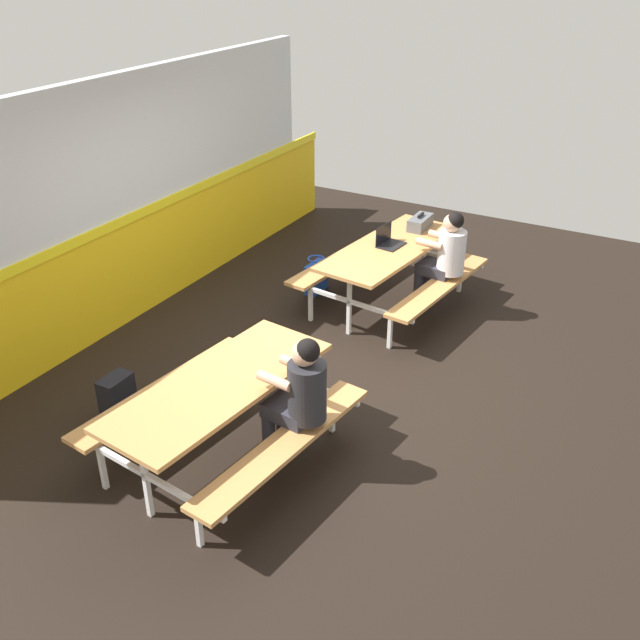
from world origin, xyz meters
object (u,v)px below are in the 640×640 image
Objects in this scene: laptop_dark at (389,241)px; backpack_dark at (117,399)px; toolbox_grey at (420,223)px; tote_bag_bright at (316,276)px; student_nearer at (299,393)px; student_further at (445,254)px; picnic_table_right at (390,260)px; picnic_table_left at (221,400)px.

backpack_dark is (-3.19, 1.13, -0.57)m from laptop_dark.
tote_bag_bright is (-0.74, 0.99, -0.62)m from toolbox_grey.
student_nearer is 2.81× the size of tote_bag_bright.
student_further is (3.08, -0.03, 0.00)m from student_nearer.
picnic_table_right reaches higher than tote_bag_bright.
student_further is 3.78m from backpack_dark.
backpack_dark is (-3.83, 1.24, -0.60)m from toolbox_grey.
backpack_dark is (-3.16, 1.17, -0.36)m from picnic_table_right.
laptop_dark reaches higher than picnic_table_right.
student_nearer is (-2.92, -0.55, 0.13)m from picnic_table_right.
picnic_table_left is 1.00× the size of picnic_table_right.
backpack_dark is at bearing 90.99° from picnic_table_left.
student_further is at bearing -77.50° from laptop_dark.
picnic_table_right is 0.71m from toolbox_grey.
laptop_dark is at bearing -19.55° from backpack_dark.
picnic_table_left is 3.22m from tote_bag_bright.
student_nearer reaches higher than picnic_table_left.
picnic_table_right is 0.99m from tote_bag_bright.
picnic_table_left is at bearing 179.30° from picnic_table_right.
student_nearer is at bearing -69.12° from picnic_table_left.
picnic_table_right is at bearing -20.24° from backpack_dark.
laptop_dark is at bearing 102.50° from student_further.
laptop_dark is (-0.14, 0.61, 0.08)m from student_further.
tote_bag_bright is (-0.23, 1.49, -0.51)m from student_further.
laptop_dark is (3.17, -0.00, 0.21)m from picnic_table_left.
picnic_table_left is 1.18m from backpack_dark.
backpack_dark is 1.02× the size of tote_bag_bright.
tote_bag_bright is at bearing -4.77° from backpack_dark.
laptop_dark reaches higher than toolbox_grey.
toolbox_grey is at bearing -17.99° from backpack_dark.
student_nearer is at bearing -152.94° from tote_bag_bright.
picnic_table_right is 0.61m from student_further.
picnic_table_right is 3.39m from backpack_dark.
tote_bag_bright is (-0.07, 0.91, -0.38)m from picnic_table_right.
laptop_dark is 0.86× the size of toolbox_grey.
student_nearer is at bearing -169.37° from picnic_table_right.
student_further reaches higher than backpack_dark.
picnic_table_left is 4.67× the size of backpack_dark.
tote_bag_bright is at bearing 126.73° from toolbox_grey.
picnic_table_right is 0.21m from laptop_dark.
picnic_table_right is 5.14× the size of toolbox_grey.
backpack_dark is (-0.02, 1.13, -0.36)m from picnic_table_left.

